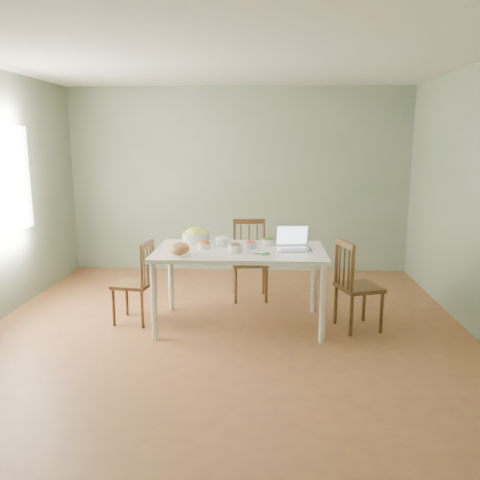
{
  "coord_description": "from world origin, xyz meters",
  "views": [
    {
      "loc": [
        0.39,
        -4.8,
        1.93
      ],
      "look_at": [
        0.14,
        0.18,
        0.92
      ],
      "focal_mm": 36.9,
      "sensor_mm": 36.0,
      "label": 1
    }
  ],
  "objects_px": {
    "dining_table": "(240,288)",
    "laptop": "(294,239)",
    "bowl_squash": "(196,236)",
    "chair_far": "(250,261)",
    "bread_boule": "(180,248)",
    "chair_right": "(359,285)",
    "chair_left": "(133,282)"
  },
  "relations": [
    {
      "from": "chair_far",
      "to": "bread_boule",
      "type": "relative_size",
      "value": 4.84
    },
    {
      "from": "dining_table",
      "to": "bowl_squash",
      "type": "xyz_separation_m",
      "value": [
        -0.5,
        0.29,
        0.5
      ]
    },
    {
      "from": "chair_far",
      "to": "laptop",
      "type": "height_order",
      "value": "laptop"
    },
    {
      "from": "laptop",
      "to": "chair_right",
      "type": "bearing_deg",
      "value": -8.45
    },
    {
      "from": "chair_right",
      "to": "chair_left",
      "type": "bearing_deg",
      "value": 70.28
    },
    {
      "from": "chair_far",
      "to": "chair_right",
      "type": "bearing_deg",
      "value": -44.77
    },
    {
      "from": "chair_left",
      "to": "chair_right",
      "type": "bearing_deg",
      "value": 95.95
    },
    {
      "from": "dining_table",
      "to": "chair_right",
      "type": "height_order",
      "value": "chair_right"
    },
    {
      "from": "dining_table",
      "to": "laptop",
      "type": "relative_size",
      "value": 5.02
    },
    {
      "from": "laptop",
      "to": "chair_left",
      "type": "bearing_deg",
      "value": 172.89
    },
    {
      "from": "bread_boule",
      "to": "chair_left",
      "type": "bearing_deg",
      "value": 150.55
    },
    {
      "from": "bowl_squash",
      "to": "laptop",
      "type": "xyz_separation_m",
      "value": [
        1.06,
        -0.3,
        0.03
      ]
    },
    {
      "from": "chair_right",
      "to": "laptop",
      "type": "xyz_separation_m",
      "value": [
        -0.68,
        0.03,
        0.47
      ]
    },
    {
      "from": "dining_table",
      "to": "chair_far",
      "type": "bearing_deg",
      "value": 85.05
    },
    {
      "from": "dining_table",
      "to": "laptop",
      "type": "distance_m",
      "value": 0.77
    },
    {
      "from": "chair_left",
      "to": "chair_far",
      "type": "bearing_deg",
      "value": 132.66
    },
    {
      "from": "bowl_squash",
      "to": "laptop",
      "type": "distance_m",
      "value": 1.1
    },
    {
      "from": "chair_far",
      "to": "bread_boule",
      "type": "height_order",
      "value": "chair_far"
    },
    {
      "from": "dining_table",
      "to": "chair_right",
      "type": "distance_m",
      "value": 1.24
    },
    {
      "from": "chair_far",
      "to": "chair_right",
      "type": "relative_size",
      "value": 1.04
    },
    {
      "from": "chair_right",
      "to": "bowl_squash",
      "type": "height_order",
      "value": "bowl_squash"
    },
    {
      "from": "chair_left",
      "to": "laptop",
      "type": "height_order",
      "value": "laptop"
    },
    {
      "from": "dining_table",
      "to": "chair_left",
      "type": "bearing_deg",
      "value": 177.99
    },
    {
      "from": "chair_left",
      "to": "chair_right",
      "type": "distance_m",
      "value": 2.39
    },
    {
      "from": "bread_boule",
      "to": "bowl_squash",
      "type": "height_order",
      "value": "bowl_squash"
    },
    {
      "from": "chair_left",
      "to": "chair_right",
      "type": "height_order",
      "value": "chair_right"
    },
    {
      "from": "chair_right",
      "to": "laptop",
      "type": "bearing_deg",
      "value": 69.32
    },
    {
      "from": "chair_far",
      "to": "bread_boule",
      "type": "xyz_separation_m",
      "value": [
        -0.66,
        -1.17,
        0.4
      ]
    },
    {
      "from": "chair_left",
      "to": "laptop",
      "type": "distance_m",
      "value": 1.78
    },
    {
      "from": "dining_table",
      "to": "laptop",
      "type": "bearing_deg",
      "value": -0.58
    },
    {
      "from": "chair_left",
      "to": "bread_boule",
      "type": "xyz_separation_m",
      "value": [
        0.57,
        -0.32,
        0.44
      ]
    },
    {
      "from": "bowl_squash",
      "to": "chair_far",
      "type": "bearing_deg",
      "value": 46.2
    }
  ]
}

